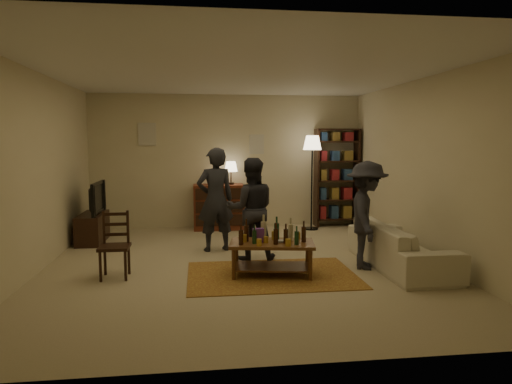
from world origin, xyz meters
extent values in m
plane|color=#C6B793|center=(0.00, 0.00, 0.00)|extent=(6.00, 6.00, 0.00)
plane|color=beige|center=(0.00, 3.00, 1.35)|extent=(5.50, 0.00, 5.50)
plane|color=beige|center=(-2.75, 0.00, 1.35)|extent=(0.00, 6.00, 6.00)
plane|color=beige|center=(2.75, 0.00, 1.35)|extent=(0.00, 6.00, 6.00)
plane|color=beige|center=(0.00, -3.00, 1.35)|extent=(5.50, 0.00, 5.50)
plane|color=white|center=(0.00, 0.00, 2.70)|extent=(6.00, 6.00, 0.00)
cube|color=beige|center=(-1.60, 2.98, 1.90)|extent=(0.35, 0.03, 0.45)
cube|color=beige|center=(0.60, 2.98, 1.70)|extent=(0.30, 0.03, 0.40)
cube|color=brown|center=(0.35, -0.58, 0.01)|extent=(2.20, 1.50, 0.01)
cube|color=brown|center=(0.35, -0.58, 0.43)|extent=(1.17, 0.76, 0.04)
cube|color=brown|center=(0.35, -0.58, 0.12)|extent=(1.06, 0.65, 0.02)
cylinder|color=brown|center=(-0.17, -0.74, 0.20)|extent=(0.05, 0.05, 0.41)
cylinder|color=brown|center=(0.79, -0.89, 0.20)|extent=(0.05, 0.05, 0.41)
cylinder|color=brown|center=(-0.10, -0.27, 0.20)|extent=(0.05, 0.05, 0.41)
cylinder|color=brown|center=(0.86, -0.42, 0.20)|extent=(0.05, 0.05, 0.41)
cylinder|color=gold|center=(-0.01, -0.52, 0.50)|extent=(0.07, 0.07, 0.10)
cylinder|color=gold|center=(0.15, -0.77, 0.49)|extent=(0.07, 0.07, 0.09)
cylinder|color=gold|center=(0.40, -0.41, 0.50)|extent=(0.07, 0.07, 0.11)
cylinder|color=gold|center=(0.51, -0.82, 0.49)|extent=(0.07, 0.07, 0.09)
cylinder|color=gold|center=(0.72, -0.44, 0.50)|extent=(0.07, 0.07, 0.10)
cylinder|color=gold|center=(0.26, -0.60, 0.49)|extent=(0.06, 0.06, 0.08)
cube|color=#6B389B|center=(0.17, -0.53, 0.54)|extent=(0.15, 0.11, 0.18)
cylinder|color=gray|center=(0.46, -0.62, 0.46)|extent=(0.12, 0.12, 0.03)
cube|color=black|center=(-1.68, -0.44, 0.41)|extent=(0.38, 0.38, 0.04)
cylinder|color=black|center=(-1.83, -0.59, 0.20)|extent=(0.04, 0.04, 0.40)
cylinder|color=black|center=(-1.53, -0.59, 0.20)|extent=(0.04, 0.04, 0.40)
cylinder|color=black|center=(-1.84, -0.28, 0.20)|extent=(0.04, 0.04, 0.40)
cylinder|color=black|center=(-1.53, -0.28, 0.20)|extent=(0.04, 0.04, 0.40)
cube|color=black|center=(-1.68, -0.28, 0.65)|extent=(0.31, 0.03, 0.45)
cube|color=black|center=(-2.45, 1.80, 0.25)|extent=(0.40, 1.00, 0.50)
imported|color=black|center=(-2.43, 1.80, 0.78)|extent=(0.13, 0.97, 0.56)
cube|color=maroon|center=(-0.20, 2.72, 0.45)|extent=(1.00, 0.48, 0.90)
cube|color=black|center=(-0.20, 2.47, 0.22)|extent=(0.92, 0.02, 0.22)
cube|color=black|center=(-0.20, 2.47, 0.48)|extent=(0.92, 0.02, 0.22)
cube|color=black|center=(-0.20, 2.47, 0.74)|extent=(0.92, 0.02, 0.22)
cylinder|color=black|center=(0.05, 2.72, 0.92)|extent=(0.12, 0.12, 0.04)
cylinder|color=black|center=(0.05, 2.72, 1.05)|extent=(0.02, 0.02, 0.22)
cone|color=#FFE5B2|center=(0.05, 2.72, 1.26)|extent=(0.26, 0.26, 0.20)
cube|color=black|center=(1.82, 2.78, 1.00)|extent=(0.04, 0.34, 2.00)
cube|color=black|center=(2.68, 2.78, 1.00)|extent=(0.04, 0.34, 2.00)
cube|color=black|center=(2.25, 2.78, 0.15)|extent=(0.90, 0.34, 0.03)
cube|color=black|center=(2.25, 2.78, 0.55)|extent=(0.90, 0.34, 0.03)
cube|color=black|center=(2.25, 2.78, 0.95)|extent=(0.90, 0.34, 0.03)
cube|color=black|center=(2.25, 2.78, 1.35)|extent=(0.90, 0.34, 0.03)
cube|color=black|center=(2.25, 2.78, 1.75)|extent=(0.90, 0.34, 0.03)
cube|color=black|center=(2.25, 2.78, 2.00)|extent=(0.90, 0.34, 0.03)
cube|color=maroon|center=(1.95, 2.78, 0.29)|extent=(0.12, 0.22, 0.26)
cube|color=navy|center=(2.20, 2.78, 0.29)|extent=(0.15, 0.22, 0.26)
cube|color=olive|center=(2.47, 2.78, 0.29)|extent=(0.18, 0.22, 0.26)
cube|color=navy|center=(1.95, 2.78, 0.69)|extent=(0.12, 0.22, 0.24)
cube|color=olive|center=(2.20, 2.78, 0.69)|extent=(0.15, 0.22, 0.24)
cube|color=maroon|center=(2.47, 2.78, 0.69)|extent=(0.18, 0.22, 0.24)
cube|color=olive|center=(1.95, 2.78, 1.07)|extent=(0.12, 0.22, 0.22)
cube|color=maroon|center=(2.20, 2.78, 1.07)|extent=(0.15, 0.22, 0.22)
cube|color=navy|center=(2.47, 2.78, 1.07)|extent=(0.18, 0.22, 0.22)
cube|color=maroon|center=(1.95, 2.78, 1.47)|extent=(0.12, 0.22, 0.20)
cube|color=navy|center=(2.20, 2.78, 1.47)|extent=(0.15, 0.22, 0.20)
cube|color=olive|center=(2.47, 2.78, 1.47)|extent=(0.18, 0.22, 0.20)
cube|color=navy|center=(1.95, 2.78, 1.85)|extent=(0.12, 0.22, 0.18)
cube|color=olive|center=(2.20, 2.78, 1.85)|extent=(0.15, 0.22, 0.18)
cube|color=maroon|center=(2.47, 2.78, 1.85)|extent=(0.18, 0.22, 0.18)
cylinder|color=black|center=(1.64, 2.45, 0.01)|extent=(0.28, 0.28, 0.03)
cylinder|color=black|center=(1.64, 2.45, 0.84)|extent=(0.03, 0.03, 1.68)
cone|color=#FFE5B2|center=(1.64, 2.45, 1.73)|extent=(0.36, 0.36, 0.28)
imported|color=beige|center=(2.20, -0.40, 0.30)|extent=(0.81, 2.08, 0.61)
imported|color=#23242A|center=(-0.33, 0.90, 0.83)|extent=(0.68, 0.53, 1.66)
imported|color=#24242B|center=(0.17, 0.28, 0.76)|extent=(0.75, 0.60, 1.52)
imported|color=#292932|center=(1.70, -0.39, 0.75)|extent=(0.83, 1.09, 1.49)
camera|label=1|loc=(-0.60, -6.36, 1.76)|focal=32.00mm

